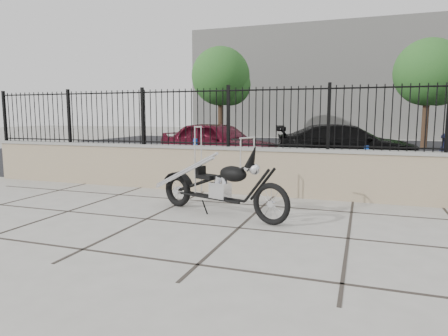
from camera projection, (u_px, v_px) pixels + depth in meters
name	position (u px, v px, depth m)	size (l,w,h in m)	color
ground_plane	(239.00, 228.00, 5.71)	(90.00, 90.00, 0.00)	#99968E
parking_lot	(323.00, 152.00, 17.41)	(30.00, 30.00, 0.00)	black
retaining_wall	(275.00, 172.00, 7.99)	(14.00, 0.36, 0.96)	gray
iron_fence	(276.00, 117.00, 7.84)	(14.00, 0.08, 1.20)	black
background_building	(343.00, 83.00, 29.99)	(22.00, 6.00, 8.00)	beige
chopper_motorcycle	(218.00, 170.00, 6.40)	(2.42, 0.43, 1.45)	black
car_red	(218.00, 143.00, 13.05)	(1.67, 4.15, 1.41)	#490A18
car_black	(347.00, 145.00, 12.75)	(1.85, 4.54, 1.32)	black
bollard_a	(195.00, 156.00, 11.08)	(0.12, 0.12, 0.96)	#0D1FCF
bollard_b	(366.00, 163.00, 9.80)	(0.10, 0.10, 0.86)	#0B1EB2
tree_left	(221.00, 74.00, 23.10)	(3.38, 3.38, 5.71)	#382619
tree_right	(429.00, 69.00, 19.20)	(3.22, 3.22, 5.43)	#382619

